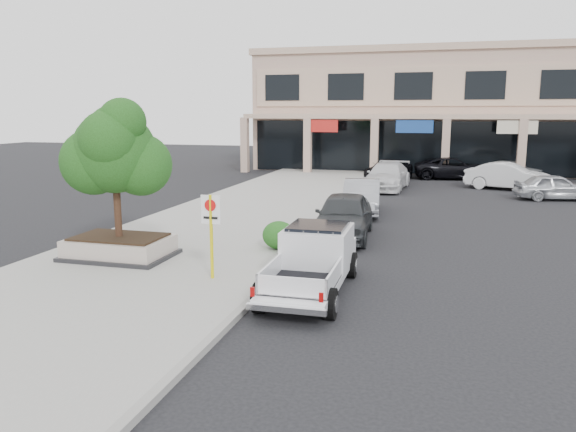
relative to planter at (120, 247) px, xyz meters
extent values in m
plane|color=black|center=(6.78, -0.82, -0.48)|extent=(120.00, 120.00, 0.00)
cube|color=gray|center=(1.28, 5.18, -0.40)|extent=(8.00, 52.00, 0.15)
cube|color=gray|center=(5.23, 5.18, -0.40)|extent=(0.20, 52.00, 0.15)
cube|color=tan|center=(14.78, 33.18, 4.02)|extent=(40.00, 10.00, 9.00)
cube|color=tan|center=(14.78, 33.18, 8.77)|extent=(40.40, 10.40, 0.50)
cube|color=tan|center=(14.78, 27.08, 3.82)|extent=(40.00, 2.20, 0.35)
cube|color=tan|center=(-5.22, 26.23, 1.62)|extent=(0.55, 0.55, 4.20)
cube|color=black|center=(14.78, 28.13, 1.52)|extent=(39.20, 0.08, 3.90)
cube|color=black|center=(0.00, 0.00, -0.27)|extent=(3.20, 2.20, 0.12)
cube|color=gray|center=(0.00, 0.00, 0.04)|extent=(3.00, 2.00, 0.50)
cube|color=black|center=(0.00, 0.00, 0.32)|extent=(2.70, 1.70, 0.06)
cylinder|color=#311E13|center=(0.00, 0.00, 1.45)|extent=(0.22, 0.22, 2.20)
sphere|color=#1A3D10|center=(0.00, 0.00, 2.95)|extent=(2.50, 2.50, 2.50)
sphere|color=#1A3D10|center=(0.70, 0.30, 2.55)|extent=(1.90, 1.90, 1.90)
sphere|color=#1A3D10|center=(-0.30, 0.50, 3.55)|extent=(1.60, 1.60, 1.60)
cylinder|color=yellow|center=(3.67, -1.33, 0.82)|extent=(0.09, 0.09, 2.30)
cube|color=white|center=(3.67, -1.33, 1.57)|extent=(0.55, 0.03, 0.78)
cylinder|color=red|center=(3.67, -1.36, 1.69)|extent=(0.32, 0.02, 0.32)
ellipsoid|color=#194B15|center=(4.49, 2.33, 0.14)|extent=(1.10, 0.99, 0.93)
imported|color=#2C2F31|center=(6.14, 5.29, 0.36)|extent=(2.25, 4.99, 1.66)
imported|color=#999BA1|center=(6.07, 10.59, 0.29)|extent=(2.11, 4.80, 1.53)
imported|color=silver|center=(6.42, 19.06, 0.32)|extent=(2.67, 5.66, 1.60)
imported|color=black|center=(6.13, 23.21, 0.26)|extent=(3.09, 5.54, 1.46)
imported|color=#AFB2B8|center=(15.43, 17.28, 0.22)|extent=(4.31, 2.38, 1.39)
imported|color=silver|center=(13.46, 20.88, 0.33)|extent=(5.20, 3.07, 1.62)
imported|color=black|center=(10.39, 25.66, 0.27)|extent=(5.59, 2.97, 1.49)
imported|color=#95999D|center=(14.36, 26.91, 0.21)|extent=(4.34, 2.98, 1.37)
camera|label=1|loc=(9.56, -15.01, 4.14)|focal=35.00mm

